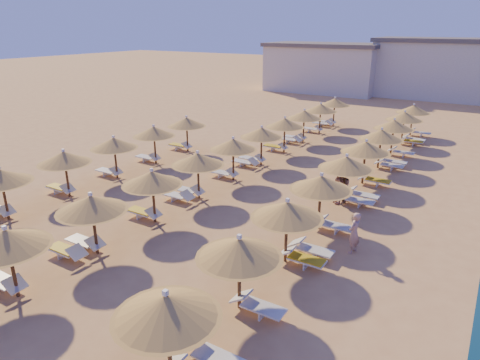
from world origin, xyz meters
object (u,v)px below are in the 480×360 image
Objects in this scene: parasol_row_east at (335,173)px; beachgoer_c at (338,187)px; beachgoer_a at (354,233)px; beachgoer_b at (343,187)px; parasol_row_west at (216,152)px.

parasol_row_east is 2.02m from beachgoer_c.
beachgoer_c is at bearing -141.85° from beachgoer_a.
beachgoer_c reaches higher than beachgoer_b.
parasol_row_east is at bearing -33.52° from beachgoer_c.
beachgoer_a reaches higher than beachgoer_b.
beachgoer_b is at bearing 92.49° from parasol_row_east.
parasol_row_east is at bearing 0.00° from parasol_row_west.
beachgoer_a is (2.12, -4.91, 0.03)m from beachgoer_b.
beachgoer_c is 0.30m from beachgoer_b.
parasol_row_west is (-6.80, 0.00, 0.00)m from parasol_row_east.
beachgoer_a is (2.29, -4.66, -0.02)m from beachgoer_c.
beachgoer_b is 5.35m from beachgoer_a.
beachgoer_c is at bearing 13.38° from parasol_row_west.
beachgoer_a is (2.04, -3.11, -1.28)m from parasol_row_east.
beachgoer_b is at bearing 15.01° from parasol_row_west.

